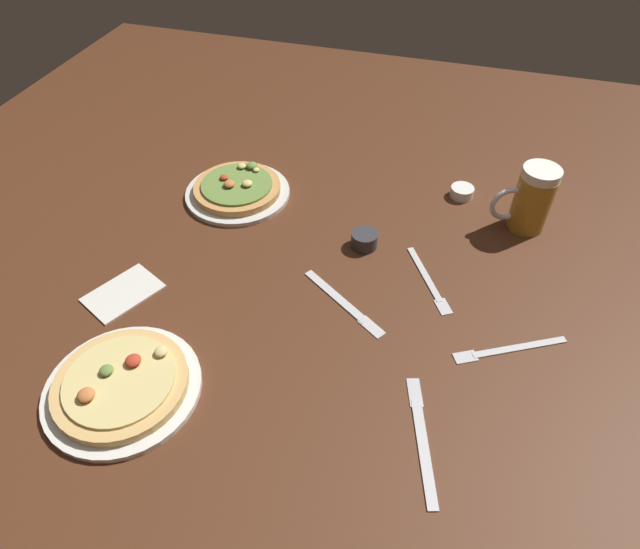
% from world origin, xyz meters
% --- Properties ---
extents(ground_plane, '(2.40, 2.40, 0.03)m').
position_xyz_m(ground_plane, '(0.00, 0.00, -0.01)').
color(ground_plane, '#4C2816').
extents(pizza_plate_near, '(0.28, 0.28, 0.05)m').
position_xyz_m(pizza_plate_near, '(-0.26, -0.37, 0.02)').
color(pizza_plate_near, silver).
rests_on(pizza_plate_near, ground_plane).
extents(pizza_plate_far, '(0.27, 0.27, 0.05)m').
position_xyz_m(pizza_plate_far, '(-0.29, 0.24, 0.02)').
color(pizza_plate_far, silver).
rests_on(pizza_plate_far, ground_plane).
extents(beer_mug_dark, '(0.14, 0.09, 0.16)m').
position_xyz_m(beer_mug_dark, '(0.41, 0.32, 0.08)').
color(beer_mug_dark, '#B27A23').
rests_on(beer_mug_dark, ground_plane).
extents(ramekin_sauce, '(0.06, 0.06, 0.03)m').
position_xyz_m(ramekin_sauce, '(0.26, 0.40, 0.01)').
color(ramekin_sauce, white).
rests_on(ramekin_sauce, ground_plane).
extents(ramekin_butter, '(0.06, 0.06, 0.04)m').
position_xyz_m(ramekin_butter, '(0.06, 0.14, 0.02)').
color(ramekin_butter, '#333338').
rests_on(ramekin_butter, ground_plane).
extents(napkin_folded, '(0.16, 0.18, 0.01)m').
position_xyz_m(napkin_folded, '(-0.39, -0.15, 0.00)').
color(napkin_folded, silver).
rests_on(napkin_folded, ground_plane).
extents(fork_left, '(0.13, 0.19, 0.01)m').
position_xyz_m(fork_left, '(0.23, 0.06, 0.00)').
color(fork_left, silver).
rests_on(fork_left, ground_plane).
extents(knife_right, '(0.09, 0.24, 0.01)m').
position_xyz_m(knife_right, '(0.27, -0.31, 0.00)').
color(knife_right, silver).
rests_on(knife_right, ground_plane).
extents(fork_spare, '(0.21, 0.13, 0.01)m').
position_xyz_m(fork_spare, '(0.40, -0.08, 0.00)').
color(fork_spare, silver).
rests_on(fork_spare, ground_plane).
extents(knife_spare, '(0.21, 0.15, 0.01)m').
position_xyz_m(knife_spare, '(0.07, -0.05, 0.00)').
color(knife_spare, silver).
rests_on(knife_spare, ground_plane).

